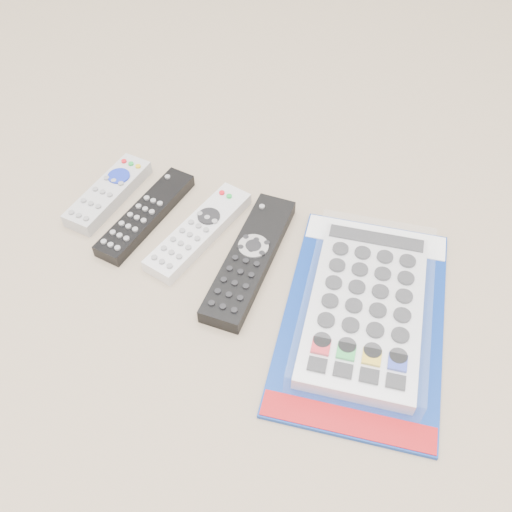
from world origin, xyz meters
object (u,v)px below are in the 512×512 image
at_px(jumbo_remote_packaged, 366,307).
at_px(remote_silver_dvd, 199,231).
at_px(remote_slim_black, 146,214).
at_px(remote_large_black, 250,258).
at_px(remote_small_grey, 108,193).

bearing_deg(jumbo_remote_packaged, remote_silver_dvd, 161.68).
bearing_deg(remote_slim_black, remote_silver_dvd, 6.39).
xyz_separation_m(remote_silver_dvd, remote_large_black, (0.09, -0.02, 0.00)).
height_order(remote_small_grey, remote_large_black, same).
height_order(remote_slim_black, remote_silver_dvd, same).
bearing_deg(remote_silver_dvd, remote_large_black, -1.27).
height_order(remote_silver_dvd, jumbo_remote_packaged, jumbo_remote_packaged).
height_order(remote_small_grey, remote_slim_black, remote_small_grey).
height_order(remote_small_grey, remote_silver_dvd, remote_small_grey).
relative_size(remote_small_grey, remote_slim_black, 0.84).
distance_m(remote_small_grey, remote_large_black, 0.27).
xyz_separation_m(remote_small_grey, remote_slim_black, (0.08, -0.02, -0.00)).
bearing_deg(remote_large_black, jumbo_remote_packaged, -10.07).
bearing_deg(remote_small_grey, jumbo_remote_packaged, -3.57).
relative_size(remote_silver_dvd, jumbo_remote_packaged, 0.56).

